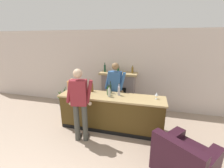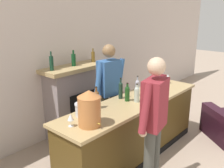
{
  "view_description": "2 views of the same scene",
  "coord_description": "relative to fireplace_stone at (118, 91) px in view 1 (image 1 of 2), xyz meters",
  "views": [
    {
      "loc": [
        1.12,
        -0.57,
        2.4
      ],
      "look_at": [
        0.04,
        3.57,
        1.14
      ],
      "focal_mm": 24.0,
      "sensor_mm": 36.0,
      "label": 1
    },
    {
      "loc": [
        -2.79,
        0.92,
        2.3
      ],
      "look_at": [
        0.03,
        3.4,
        1.19
      ],
      "focal_mm": 40.0,
      "sensor_mm": 36.0,
      "label": 2
    }
  ],
  "objects": [
    {
      "name": "person_customer",
      "position": [
        -0.49,
        -2.0,
        0.32
      ],
      "size": [
        0.65,
        0.36,
        1.8
      ],
      "color": "#42433C",
      "rests_on": "ground_plane"
    },
    {
      "name": "fireplace_stone",
      "position": [
        0.0,
        0.0,
        0.0
      ],
      "size": [
        1.27,
        0.52,
        1.66
      ],
      "color": "gray",
      "rests_on": "ground_plane"
    },
    {
      "name": "armchair_black",
      "position": [
        1.75,
        -2.43,
        -0.41
      ],
      "size": [
        1.27,
        1.27,
        0.82
      ],
      "color": "black",
      "rests_on": "ground_plane"
    },
    {
      "name": "wine_bottle_merlot_tall",
      "position": [
        0.05,
        -1.37,
        0.42
      ],
      "size": [
        0.08,
        0.08,
        0.28
      ],
      "color": "#AFBEB2",
      "rests_on": "bar_counter"
    },
    {
      "name": "wine_bottle_riesling_slim",
      "position": [
        -0.02,
        -1.24,
        0.42
      ],
      "size": [
        0.07,
        0.07,
        0.29
      ],
      "color": "#184318",
      "rests_on": "bar_counter"
    },
    {
      "name": "wine_bottle_port_short",
      "position": [
        0.27,
        -1.21,
        0.44
      ],
      "size": [
        0.07,
        0.07,
        0.34
      ],
      "color": "#A7A8B8",
      "rests_on": "bar_counter"
    },
    {
      "name": "bar_counter",
      "position": [
        0.08,
        -1.31,
        -0.19
      ],
      "size": [
        2.83,
        0.69,
        0.97
      ],
      "color": "#4A3614",
      "rests_on": "ground_plane"
    },
    {
      "name": "wine_glass_front_right",
      "position": [
        1.25,
        -1.22,
        0.42
      ],
      "size": [
        0.08,
        0.08,
        0.18
      ],
      "color": "silver",
      "rests_on": "bar_counter"
    },
    {
      "name": "wine_glass_by_dispenser",
      "position": [
        -1.15,
        -1.27,
        0.4
      ],
      "size": [
        0.08,
        0.08,
        0.16
      ],
      "color": "silver",
      "rests_on": "bar_counter"
    },
    {
      "name": "potted_plant_corner",
      "position": [
        -2.11,
        -0.26,
        -0.39
      ],
      "size": [
        0.34,
        0.38,
        0.73
      ],
      "color": "#474D49",
      "rests_on": "ground_plane"
    },
    {
      "name": "ice_bucket_steel",
      "position": [
        -0.82,
        -1.15,
        0.37
      ],
      "size": [
        0.25,
        0.25,
        0.17
      ],
      "color": "silver",
      "rests_on": "bar_counter"
    },
    {
      "name": "wall_back_panel",
      "position": [
        -0.07,
        0.26,
        0.69
      ],
      "size": [
        12.0,
        0.07,
        2.75
      ],
      "color": "beige",
      "rests_on": "ground_plane"
    },
    {
      "name": "wine_bottle_burgundy_dark",
      "position": [
        0.0,
        -1.09,
        0.44
      ],
      "size": [
        0.07,
        0.07,
        0.34
      ],
      "color": "#1B3328",
      "rests_on": "bar_counter"
    },
    {
      "name": "wine_bottle_cabernet_heavy",
      "position": [
        -0.54,
        -1.1,
        0.43
      ],
      "size": [
        0.08,
        0.08,
        0.32
      ],
      "color": "brown",
      "rests_on": "bar_counter"
    },
    {
      "name": "person_bartender",
      "position": [
        0.07,
        -0.79,
        0.31
      ],
      "size": [
        0.65,
        0.34,
        1.78
      ],
      "color": "#434735",
      "rests_on": "ground_plane"
    },
    {
      "name": "copper_dispenser",
      "position": [
        -0.98,
        -1.42,
        0.51
      ],
      "size": [
        0.28,
        0.32,
        0.45
      ],
      "color": "#BA713B",
      "rests_on": "bar_counter"
    }
  ]
}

